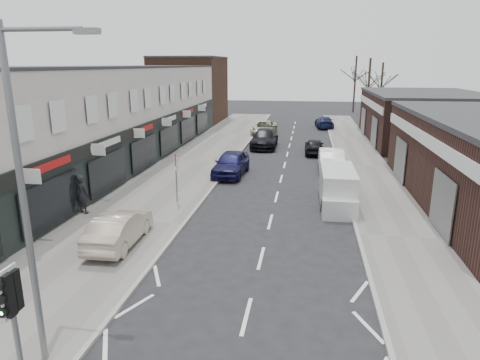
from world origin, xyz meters
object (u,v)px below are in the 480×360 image
at_px(traffic_light, 11,304).
at_px(pedestrian, 82,194).
at_px(parked_car_left_c, 264,128).
at_px(parked_car_right_b, 314,146).
at_px(parked_car_right_c, 324,122).
at_px(parked_car_right_a, 331,158).
at_px(white_van, 338,188).
at_px(parked_car_left_a, 231,163).
at_px(street_lamp, 28,186).
at_px(warning_sign, 176,164).
at_px(parked_car_left_b, 265,138).
at_px(sedan_on_pavement, 119,228).

xyz_separation_m(traffic_light, pedestrian, (-4.80, 11.47, -1.32)).
height_order(parked_car_left_c, parked_car_right_b, parked_car_left_c).
xyz_separation_m(parked_car_right_b, parked_car_right_c, (1.30, 15.62, 0.02)).
height_order(parked_car_right_a, parked_car_right_b, parked_car_right_a).
height_order(white_van, pedestrian, pedestrian).
xyz_separation_m(white_van, parked_car_right_b, (-1.07, 13.30, -0.26)).
distance_m(pedestrian, parked_car_left_a, 10.69).
bearing_deg(traffic_light, parked_car_right_a, 71.67).
relative_size(street_lamp, warning_sign, 2.96).
relative_size(warning_sign, parked_car_left_c, 0.54).
bearing_deg(parked_car_right_a, parked_car_left_a, 22.62).
bearing_deg(parked_car_left_a, warning_sign, -102.22).
distance_m(street_lamp, parked_car_left_b, 29.92).
relative_size(sedan_on_pavement, parked_car_right_c, 0.90).
bearing_deg(white_van, parked_car_right_b, 93.85).
height_order(white_van, parked_car_left_a, white_van).
bearing_deg(parked_car_left_a, parked_car_right_b, 58.02).
distance_m(pedestrian, parked_car_right_a, 17.17).
bearing_deg(parked_car_left_c, parked_car_left_b, -80.81).
height_order(parked_car_left_a, parked_car_left_b, parked_car_left_a).
bearing_deg(parked_car_right_c, parked_car_right_b, 80.50).
bearing_deg(warning_sign, street_lamp, -87.16).
bearing_deg(parked_car_right_b, parked_car_right_c, -95.93).
xyz_separation_m(street_lamp, pedestrian, (-4.67, 10.26, -3.53)).
height_order(street_lamp, parked_car_right_c, street_lamp).
bearing_deg(parked_car_left_a, street_lamp, -90.27).
relative_size(parked_car_left_c, parked_car_right_b, 1.32).
height_order(pedestrian, parked_car_left_a, pedestrian).
bearing_deg(parked_car_right_a, traffic_light, 71.63).
xyz_separation_m(street_lamp, white_van, (7.80, 13.91, -3.71)).
height_order(traffic_light, street_lamp, street_lamp).
bearing_deg(street_lamp, warning_sign, 92.84).
height_order(warning_sign, parked_car_right_a, warning_sign).
bearing_deg(parked_car_left_c, pedestrian, -99.99).
relative_size(sedan_on_pavement, parked_car_left_a, 0.87).
height_order(parked_car_left_b, parked_car_right_b, parked_car_left_b).
height_order(street_lamp, parked_car_right_b, street_lamp).
bearing_deg(sedan_on_pavement, pedestrian, -45.97).
xyz_separation_m(sedan_on_pavement, parked_car_right_c, (9.32, 35.87, -0.13)).
bearing_deg(parked_car_right_a, street_lamp, 70.41).
distance_m(sedan_on_pavement, parked_car_left_a, 12.51).
distance_m(parked_car_left_a, parked_car_right_b, 9.75).
distance_m(warning_sign, pedestrian, 4.90).
bearing_deg(warning_sign, parked_car_left_c, 84.92).
relative_size(parked_car_left_b, parked_car_right_a, 1.17).
relative_size(white_van, parked_car_left_a, 1.04).
relative_size(white_van, parked_car_right_a, 1.04).
height_order(warning_sign, parked_car_right_c, warning_sign).
bearing_deg(traffic_light, street_lamp, 95.88).
bearing_deg(warning_sign, white_van, 7.51).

